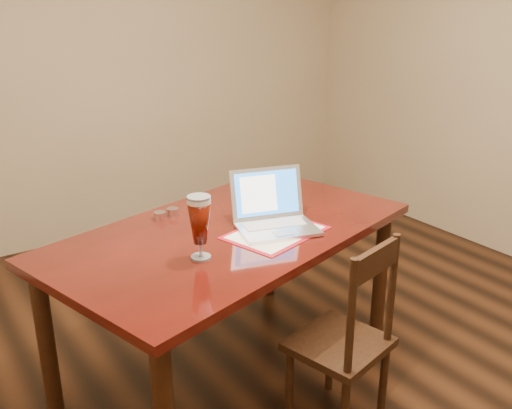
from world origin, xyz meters
TOP-DOWN VIEW (x-y plane):
  - ground at (0.00, 0.00)m, footprint 5.00×5.00m
  - room_shell at (0.00, 0.00)m, footprint 4.51×5.01m
  - dining_table at (-0.26, 0.30)m, footprint 1.93×1.39m
  - dining_chair at (-0.04, -0.28)m, footprint 0.47×0.45m

SIDE VIEW (x-z plane):
  - ground at x=0.00m, z-range 0.00..0.00m
  - dining_chair at x=-0.04m, z-range -0.03..0.89m
  - dining_table at x=-0.26m, z-range 0.18..1.27m
  - room_shell at x=0.00m, z-range 0.41..3.11m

